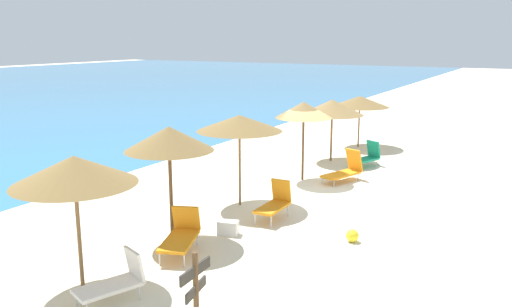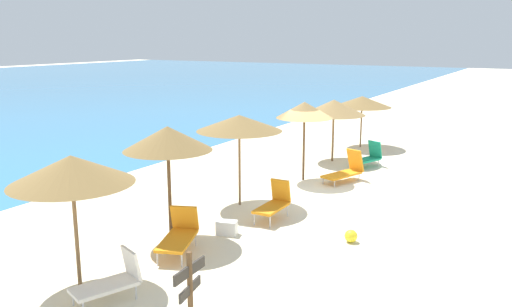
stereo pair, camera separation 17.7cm
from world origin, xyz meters
The scene contains 15 objects.
ground_plane centered at (0.00, 0.00, 0.00)m, with size 160.00×160.00×0.00m, color beige.
beach_umbrella_0 centered at (-8.97, 1.18, 2.44)m, with size 2.40×2.40×2.73m.
beach_umbrella_1 centered at (-6.02, 1.23, 2.56)m, with size 2.15×2.15×2.86m.
beach_umbrella_2 centered at (-2.76, 1.22, 2.49)m, with size 2.52×2.52×2.73m.
beach_umbrella_3 centered at (0.80, 0.77, 2.49)m, with size 1.97×1.97×2.78m.
beach_umbrella_4 centered at (4.08, 0.99, 2.20)m, with size 2.54×2.54×2.51m.
beach_umbrella_5 centered at (7.40, 0.94, 2.10)m, with size 2.64×2.64×2.35m.
lounge_chair_0 centered at (-3.37, -0.28, 0.47)m, with size 1.30×0.58×1.05m.
lounge_chair_1 centered at (1.36, -0.60, 0.40)m, with size 1.75×1.11×1.09m.
lounge_chair_2 centered at (3.83, -0.60, 0.40)m, with size 1.46×1.00×0.98m.
lounge_chair_3 centered at (-9.02, 0.21, 0.41)m, with size 1.39×1.02×0.94m.
lounge_chair_4 centered at (-6.54, 0.55, 0.44)m, with size 1.63×1.16×1.00m.
wooden_signpost centered at (-9.68, -2.13, 1.02)m, with size 0.84×0.18×1.71m.
beach_ball centered at (-3.96, -2.72, 0.16)m, with size 0.32×0.32×0.32m, color yellow.
cooler_box centered at (-5.04, 0.21, 0.18)m, with size 0.52×0.30×0.36m, color white.
Camera 1 is at (-15.83, -6.65, 4.91)m, focal length 37.12 mm.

